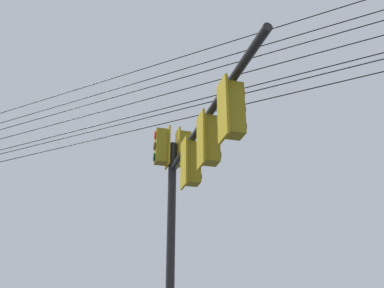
% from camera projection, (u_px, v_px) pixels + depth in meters
% --- Properties ---
extents(signal_mast_assembly, '(4.75, 4.07, 7.08)m').
position_uv_depth(signal_mast_assembly, '(186.00, 184.00, 9.25)').
color(signal_mast_assembly, black).
rests_on(signal_mast_assembly, ground).
extents(overhead_wire_span, '(26.22, 2.56, 2.52)m').
position_uv_depth(overhead_wire_span, '(214.00, 80.00, 11.17)').
color(overhead_wire_span, black).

